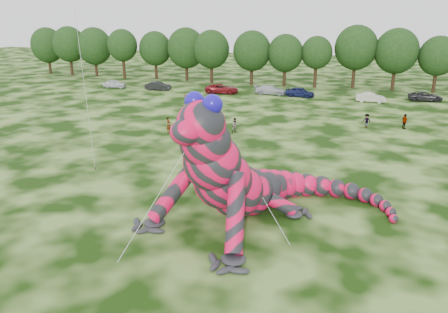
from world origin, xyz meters
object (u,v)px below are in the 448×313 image
at_px(tree_4, 155,55).
at_px(spectator_2, 367,121).
at_px(tree_9, 316,62).
at_px(tree_7, 252,58).
at_px(tree_0, 48,51).
at_px(tree_6, 211,57).
at_px(inflatable_gecko, 249,151).
at_px(tree_1, 70,51).
at_px(tree_12, 437,65).
at_px(spectator_1, 235,125).
at_px(car_0, 115,84).
at_px(car_5, 371,97).
at_px(tree_2, 95,52).
at_px(tree_3, 123,54).
at_px(spectator_3, 405,122).
at_px(car_2, 222,89).
at_px(car_6, 425,96).
at_px(tree_11, 396,60).
at_px(tree_5, 186,54).
at_px(car_1, 158,86).
at_px(tree_10, 355,57).
at_px(spectator_4, 186,101).
at_px(spectator_0, 169,125).
at_px(tree_8, 285,60).
at_px(car_3, 270,90).
at_px(car_4, 300,92).

xyz_separation_m(tree_4, spectator_2, (39.14, -27.87, -3.74)).
bearing_deg(tree_9, tree_7, -177.22).
bearing_deg(tree_0, tree_6, -3.94).
height_order(inflatable_gecko, tree_9, tree_9).
relative_size(tree_1, tree_12, 1.09).
distance_m(tree_6, spectator_1, 35.23).
bearing_deg(car_0, car_5, -100.62).
relative_size(tree_2, spectator_2, 6.11).
height_order(tree_3, tree_6, tree_6).
height_order(inflatable_gecko, tree_0, tree_0).
bearing_deg(spectator_3, tree_2, 31.84).
relative_size(car_2, spectator_2, 3.40).
xyz_separation_m(inflatable_gecko, car_6, (15.86, 44.15, -3.53)).
distance_m(tree_3, tree_7, 25.64).
bearing_deg(tree_2, tree_6, -4.67).
bearing_deg(tree_11, tree_5, 179.63).
distance_m(car_1, car_5, 33.92).
bearing_deg(tree_10, tree_11, -3.44).
height_order(tree_1, car_0, tree_1).
bearing_deg(car_5, tree_9, 40.18).
xyz_separation_m(tree_2, spectator_4, (28.95, -23.41, -3.97)).
bearing_deg(car_0, tree_6, -65.81).
bearing_deg(tree_3, tree_9, 0.43).
xyz_separation_m(tree_10, spectator_0, (-18.22, -36.55, -4.36)).
bearing_deg(tree_3, car_2, -23.37).
xyz_separation_m(car_0, spectator_4, (17.89, -11.62, 0.18)).
xyz_separation_m(tree_3, tree_8, (31.50, -0.08, -0.25)).
relative_size(tree_4, car_0, 2.30).
height_order(tree_0, tree_12, tree_0).
bearing_deg(car_6, car_3, 88.22).
distance_m(tree_4, tree_8, 25.48).
height_order(tree_7, car_5, tree_7).
distance_m(tree_3, spectator_2, 52.42).
distance_m(tree_0, car_5, 66.15).
bearing_deg(tree_3, tree_2, 166.93).
xyz_separation_m(tree_0, car_6, (72.43, -9.52, -4.09)).
xyz_separation_m(tree_6, tree_11, (31.34, 1.51, 0.29)).
distance_m(tree_12, car_2, 34.53).
height_order(tree_1, tree_4, tree_1).
bearing_deg(spectator_4, tree_2, 36.60).
bearing_deg(car_1, car_2, -94.96).
relative_size(tree_0, car_1, 2.21).
distance_m(spectator_0, spectator_2, 22.16).
xyz_separation_m(car_3, spectator_2, (14.46, -17.56, 0.08)).
distance_m(inflatable_gecko, car_3, 43.54).
relative_size(tree_6, tree_7, 1.00).
xyz_separation_m(tree_4, car_4, (29.46, -11.15, -3.77)).
height_order(tree_6, tree_10, tree_10).
relative_size(car_3, spectator_3, 2.89).
relative_size(tree_1, car_4, 2.22).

